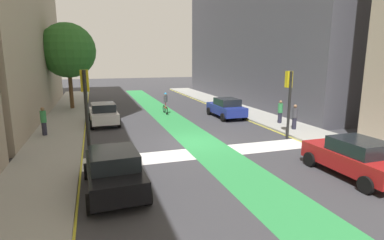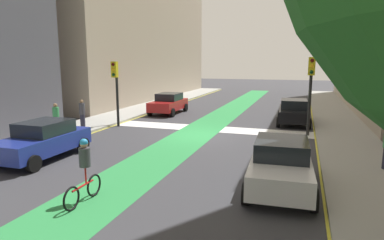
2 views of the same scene
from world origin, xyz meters
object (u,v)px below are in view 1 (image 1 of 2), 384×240
Objects in this scene: traffic_signal_near_right at (289,92)px; pedestrian_sidewalk_right_a at (280,112)px; car_black_left_near at (114,170)px; cyclist_in_lane at (165,103)px; traffic_signal_near_left at (86,99)px; car_blue_right_far at (226,108)px; street_tree_near at (68,51)px; car_red_right_near at (355,157)px; pedestrian_sidewalk_right_b at (295,117)px; car_white_left_far at (103,114)px; pedestrian_sidewalk_left_a at (44,121)px.

traffic_signal_near_right reaches higher than pedestrian_sidewalk_right_a.
car_black_left_near is 15.66m from cyclist_in_lane.
car_blue_right_far is (10.47, 8.08, -2.16)m from traffic_signal_near_left.
street_tree_near is (-12.90, 15.07, 2.61)m from traffic_signal_near_right.
car_black_left_near is at bearing -129.67° from car_blue_right_far.
traffic_signal_near_left is 1.00× the size of car_red_right_near.
traffic_signal_near_left is at bearing -174.98° from traffic_signal_near_right.
car_black_left_near is at bearing -156.55° from traffic_signal_near_right.
street_tree_near is (-1.67, 16.06, 2.46)m from traffic_signal_near_left.
pedestrian_sidewalk_right_b is at bearing -68.31° from car_blue_right_far.
car_blue_right_far is 2.27× the size of cyclist_in_lane.
car_red_right_near is (10.24, -5.02, -2.16)m from traffic_signal_near_left.
car_white_left_far is at bearing 161.27° from pedestrian_sidewalk_right_a.
car_blue_right_far is 2.58× the size of pedestrian_sidewalk_right_b.
car_white_left_far is 1.02× the size of car_red_right_near.
traffic_signal_near_left is at bearing 103.89° from car_black_left_near.
pedestrian_sidewalk_right_a is (2.74, 9.32, 0.18)m from car_red_right_near.
cyclist_in_lane is at bearing 70.23° from car_black_left_near.
traffic_signal_near_left is at bearing -96.18° from car_white_left_far.
traffic_signal_near_left reaches higher than car_black_left_near.
car_red_right_near is 2.27× the size of cyclist_in_lane.
pedestrian_sidewalk_right_a is (12.98, 4.30, -1.99)m from traffic_signal_near_left.
street_tree_near is at bearing 130.54° from traffic_signal_near_right.
car_red_right_near is at bearing -60.53° from street_tree_near.
car_white_left_far is (0.91, 8.39, -2.16)m from traffic_signal_near_left.
traffic_signal_near_left is 2.28× the size of cyclist_in_lane.
traffic_signal_near_right is 11.57m from cyclist_in_lane.
cyclist_in_lane is (-4.08, 16.25, 0.17)m from car_red_right_near.
pedestrian_sidewalk_left_a reaches higher than car_black_left_near.
car_white_left_far is (-10.31, 7.41, -2.01)m from traffic_signal_near_right.
car_white_left_far is 13.31m from pedestrian_sidewalk_right_b.
pedestrian_sidewalk_left_a is at bearing -169.38° from car_blue_right_far.
traffic_signal_near_left is 13.82m from pedestrian_sidewalk_right_a.
car_blue_right_far is 5.34m from cyclist_in_lane.
cyclist_in_lane reaches higher than pedestrian_sidewalk_right_a.
car_red_right_near is at bearing -106.40° from pedestrian_sidewalk_right_a.
car_blue_right_far and car_red_right_near have the same top height.
car_red_right_near is at bearing -9.18° from car_black_left_near.
street_tree_near reaches higher than pedestrian_sidewalk_right_b.
street_tree_near is (0.97, 10.44, 4.39)m from pedestrian_sidewalk_left_a.
street_tree_near is at bearing 141.25° from pedestrian_sidewalk_right_a.
traffic_signal_near_left is 2.59× the size of pedestrian_sidewalk_right_a.
street_tree_near is at bearing 97.40° from car_black_left_near.
car_red_right_near is 9.71m from pedestrian_sidewalk_right_a.
car_blue_right_far is 13.34m from pedestrian_sidewalk_left_a.
car_white_left_far is 5.97m from cyclist_in_lane.
street_tree_near is (-2.54, 19.57, 4.62)m from car_black_left_near.
traffic_signal_near_right is 6.41m from car_red_right_near.
traffic_signal_near_right is 12.86m from car_white_left_far.
traffic_signal_near_left is 2.46× the size of pedestrian_sidewalk_left_a.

